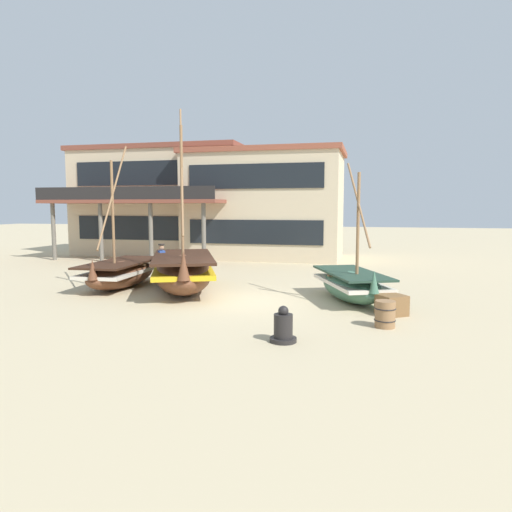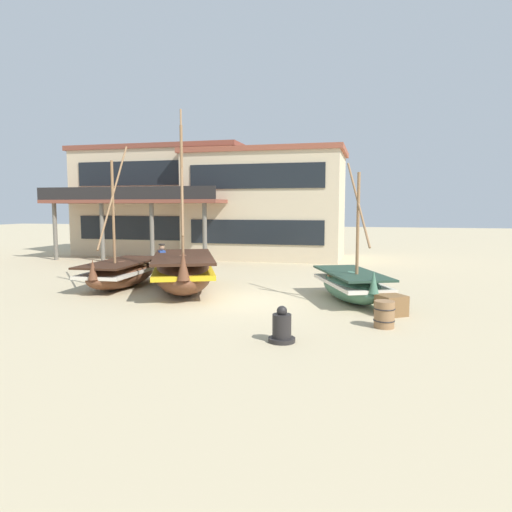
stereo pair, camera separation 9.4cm
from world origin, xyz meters
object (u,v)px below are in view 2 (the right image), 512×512
fishing_boat_near_left (351,285)px  cargo_crate (391,305)px  fisherman_by_hull (162,265)px  capstan_winch (282,328)px  wooden_barrel (384,314)px  harbor_building_main (266,204)px  harbor_building_annex (163,201)px  fishing_boat_centre_large (183,272)px  fishing_boat_far_right (122,273)px

fishing_boat_near_left → cargo_crate: 2.22m
fisherman_by_hull → capstan_winch: (6.00, -6.36, -0.51)m
wooden_barrel → harbor_building_main: harbor_building_main is taller
cargo_crate → harbor_building_annex: bearing=133.4°
fisherman_by_hull → harbor_building_annex: (-5.48, 11.90, 2.65)m
fishing_boat_centre_large → cargo_crate: (7.31, -2.08, -0.45)m
fishing_boat_far_right → fisherman_by_hull: bearing=19.5°
fishing_boat_far_right → harbor_building_main: 12.63m
fishing_boat_centre_large → fishing_boat_far_right: size_ratio=1.23×
fishing_boat_far_right → capstan_winch: 9.49m
fishing_boat_near_left → fishing_boat_centre_large: size_ratio=0.68×
capstan_winch → fisherman_by_hull: bearing=133.3°
wooden_barrel → cargo_crate: wooden_barrel is taller
capstan_winch → wooden_barrel: bearing=39.5°
fishing_boat_far_right → fishing_boat_near_left: bearing=-3.8°
capstan_winch → fishing_boat_near_left: bearing=75.7°
fishing_boat_near_left → fishing_boat_far_right: 8.83m
wooden_barrel → harbor_building_main: size_ratio=0.07×
cargo_crate → fishing_boat_centre_large: bearing=164.1°
fishing_boat_far_right → capstan_winch: fishing_boat_far_right is taller
harbor_building_main → fishing_boat_far_right: bearing=-104.4°
fisherman_by_hull → harbor_building_main: bearing=82.1°
capstan_winch → harbor_building_main: bearing=103.9°
cargo_crate → fisherman_by_hull: bearing=161.0°
fishing_boat_near_left → cargo_crate: size_ratio=6.46×
fishing_boat_centre_large → capstan_winch: 7.28m
capstan_winch → fishing_boat_far_right: bearing=142.0°
fisherman_by_hull → cargo_crate: 9.07m
harbor_building_main → wooden_barrel: bearing=-67.0°
fishing_boat_far_right → harbor_building_annex: harbor_building_annex is taller
fishing_boat_far_right → cargo_crate: (10.03, -2.43, -0.27)m
fishing_boat_far_right → harbor_building_main: (3.06, 11.95, 2.70)m
cargo_crate → harbor_building_main: 16.25m
wooden_barrel → fisherman_by_hull: bearing=151.9°
capstan_winch → cargo_crate: bearing=53.2°
fishing_boat_far_right → wooden_barrel: (9.80, -3.93, -0.22)m
cargo_crate → fishing_boat_near_left: bearing=123.5°
fishing_boat_far_right → harbor_building_annex: size_ratio=0.48×
fishing_boat_near_left → harbor_building_main: bearing=114.6°
fishing_boat_near_left → fishing_boat_far_right: size_ratio=0.84×
harbor_building_annex → fishing_boat_far_right: bearing=-72.1°
fishing_boat_far_right → wooden_barrel: size_ratio=7.83×
fishing_boat_near_left → harbor_building_annex: harbor_building_annex is taller
fishing_boat_far_right → capstan_winch: bearing=-38.0°
fishing_boat_far_right → fishing_boat_centre_large: bearing=-7.2°
harbor_building_main → harbor_building_annex: bearing=176.2°
cargo_crate → capstan_winch: bearing=-126.8°
fishing_boat_centre_large → cargo_crate: size_ratio=9.52×
fishing_boat_centre_large → capstan_winch: fishing_boat_centre_large is taller
fishing_boat_centre_large → harbor_building_annex: size_ratio=0.60×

